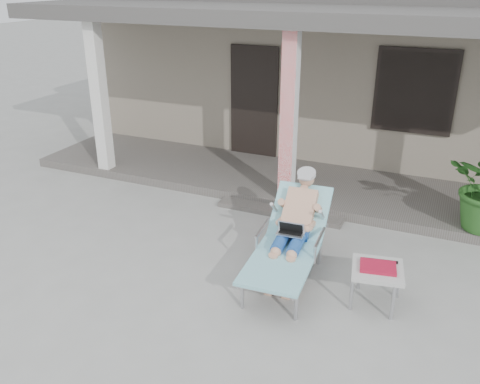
% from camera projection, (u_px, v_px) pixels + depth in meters
% --- Properties ---
extents(ground, '(60.00, 60.00, 0.00)m').
position_uv_depth(ground, '(230.00, 273.00, 6.40)').
color(ground, '#9E9E99').
rests_on(ground, ground).
extents(house, '(10.40, 5.40, 3.30)m').
position_uv_depth(house, '(352.00, 62.00, 11.20)').
color(house, gray).
rests_on(house, ground).
extents(porch_deck, '(10.00, 2.00, 0.15)m').
position_uv_depth(porch_deck, '(301.00, 184.00, 8.90)').
color(porch_deck, '#605B56').
rests_on(porch_deck, ground).
extents(porch_overhang, '(10.00, 2.30, 2.85)m').
position_uv_depth(porch_overhang, '(309.00, 22.00, 7.77)').
color(porch_overhang, silver).
rests_on(porch_overhang, porch_deck).
extents(porch_step, '(2.00, 0.30, 0.07)m').
position_uv_depth(porch_step, '(279.00, 212.00, 7.94)').
color(porch_step, '#605B56').
rests_on(porch_step, ground).
extents(lounger, '(0.82, 1.94, 1.24)m').
position_uv_depth(lounger, '(292.00, 217.00, 6.13)').
color(lounger, '#B7B7BC').
rests_on(lounger, ground).
extents(side_table, '(0.65, 0.65, 0.50)m').
position_uv_depth(side_table, '(377.00, 272.00, 5.64)').
color(side_table, '#B6B6B1').
rests_on(side_table, ground).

